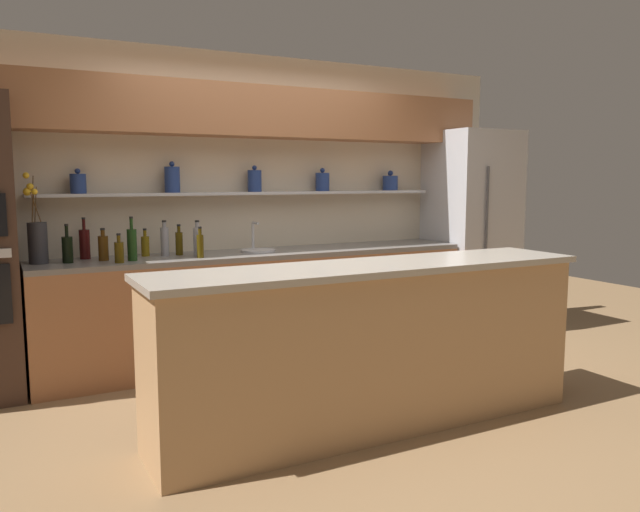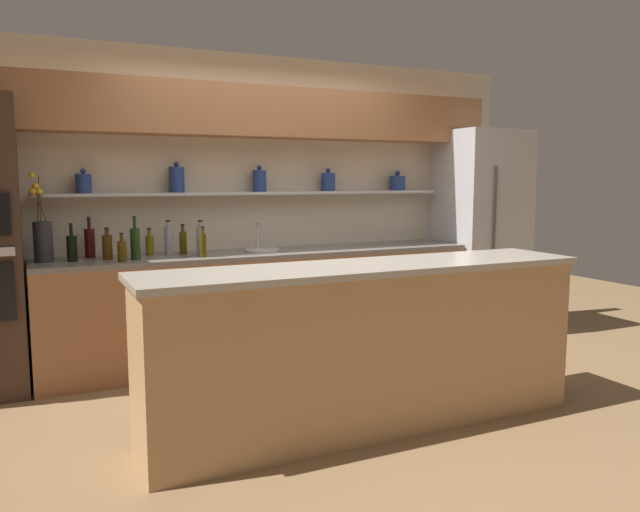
{
  "view_description": "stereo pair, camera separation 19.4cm",
  "coord_description": "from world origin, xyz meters",
  "px_view_note": "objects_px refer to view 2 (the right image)",
  "views": [
    {
      "loc": [
        -2.03,
        -3.62,
        1.53
      ],
      "look_at": [
        0.08,
        0.39,
        0.97
      ],
      "focal_mm": 35.0,
      "sensor_mm": 36.0,
      "label": 1
    },
    {
      "loc": [
        -1.85,
        -3.7,
        1.53
      ],
      "look_at": [
        0.08,
        0.39,
        0.97
      ],
      "focal_mm": 35.0,
      "sensor_mm": 36.0,
      "label": 2
    }
  ],
  "objects_px": {
    "sink_fixture": "(261,249)",
    "bottle_spirit_0": "(201,241)",
    "bottle_spirit_1": "(169,240)",
    "bottle_oil_9": "(183,242)",
    "bottle_wine_10": "(72,248)",
    "bottle_wine_2": "(135,243)",
    "bottle_oil_7": "(122,251)",
    "bottle_oil_3": "(150,245)",
    "refrigerator": "(480,233)",
    "bottle_oil_4": "(203,244)",
    "bottle_oil_6": "(201,244)",
    "flower_vase": "(42,237)",
    "bottle_wine_5": "(90,243)",
    "bottle_spirit_8": "(107,246)"
  },
  "relations": [
    {
      "from": "flower_vase",
      "to": "bottle_wine_10",
      "type": "relative_size",
      "value": 2.3
    },
    {
      "from": "sink_fixture",
      "to": "bottle_spirit_1",
      "type": "bearing_deg",
      "value": 173.85
    },
    {
      "from": "flower_vase",
      "to": "bottle_wine_10",
      "type": "distance_m",
      "value": 0.22
    },
    {
      "from": "sink_fixture",
      "to": "bottle_spirit_0",
      "type": "height_order",
      "value": "bottle_spirit_0"
    },
    {
      "from": "sink_fixture",
      "to": "bottle_oil_6",
      "type": "bearing_deg",
      "value": 179.22
    },
    {
      "from": "refrigerator",
      "to": "bottle_oil_6",
      "type": "bearing_deg",
      "value": 178.86
    },
    {
      "from": "bottle_spirit_1",
      "to": "bottle_oil_6",
      "type": "relative_size",
      "value": 1.29
    },
    {
      "from": "refrigerator",
      "to": "sink_fixture",
      "type": "height_order",
      "value": "refrigerator"
    },
    {
      "from": "bottle_spirit_1",
      "to": "bottle_oil_6",
      "type": "bearing_deg",
      "value": -16.98
    },
    {
      "from": "bottle_wine_10",
      "to": "bottle_oil_3",
      "type": "bearing_deg",
      "value": 12.95
    },
    {
      "from": "bottle_oil_7",
      "to": "bottle_wine_10",
      "type": "relative_size",
      "value": 0.76
    },
    {
      "from": "refrigerator",
      "to": "bottle_spirit_1",
      "type": "bearing_deg",
      "value": 177.54
    },
    {
      "from": "bottle_oil_7",
      "to": "bottle_oil_4",
      "type": "bearing_deg",
      "value": 1.32
    },
    {
      "from": "bottle_oil_4",
      "to": "bottle_spirit_8",
      "type": "relative_size",
      "value": 0.99
    },
    {
      "from": "sink_fixture",
      "to": "bottle_wine_2",
      "type": "xyz_separation_m",
      "value": [
        -1.05,
        -0.1,
        0.1
      ]
    },
    {
      "from": "sink_fixture",
      "to": "bottle_oil_3",
      "type": "relative_size",
      "value": 1.3
    },
    {
      "from": "bottle_spirit_0",
      "to": "bottle_oil_4",
      "type": "xyz_separation_m",
      "value": [
        -0.01,
        -0.09,
        -0.02
      ]
    },
    {
      "from": "bottle_wine_5",
      "to": "bottle_spirit_8",
      "type": "distance_m",
      "value": 0.2
    },
    {
      "from": "bottle_oil_3",
      "to": "refrigerator",
      "type": "bearing_deg",
      "value": -3.22
    },
    {
      "from": "sink_fixture",
      "to": "bottle_spirit_0",
      "type": "relative_size",
      "value": 1.01
    },
    {
      "from": "bottle_oil_7",
      "to": "bottle_oil_6",
      "type": "bearing_deg",
      "value": 16.39
    },
    {
      "from": "bottle_spirit_1",
      "to": "bottle_oil_4",
      "type": "distance_m",
      "value": 0.33
    },
    {
      "from": "sink_fixture",
      "to": "bottle_spirit_8",
      "type": "distance_m",
      "value": 1.24
    },
    {
      "from": "sink_fixture",
      "to": "bottle_wine_5",
      "type": "relative_size",
      "value": 0.9
    },
    {
      "from": "bottle_oil_3",
      "to": "bottle_oil_9",
      "type": "bearing_deg",
      "value": -9.94
    },
    {
      "from": "bottle_wine_5",
      "to": "bottle_oil_9",
      "type": "xyz_separation_m",
      "value": [
        0.71,
        -0.09,
        -0.02
      ]
    },
    {
      "from": "bottle_spirit_1",
      "to": "bottle_oil_4",
      "type": "relative_size",
      "value": 1.17
    },
    {
      "from": "bottle_spirit_8",
      "to": "bottle_oil_3",
      "type": "bearing_deg",
      "value": 20.22
    },
    {
      "from": "bottle_wine_2",
      "to": "bottle_oil_6",
      "type": "height_order",
      "value": "bottle_wine_2"
    },
    {
      "from": "bottle_wine_10",
      "to": "bottle_oil_4",
      "type": "bearing_deg",
      "value": -9.78
    },
    {
      "from": "bottle_wine_5",
      "to": "bottle_oil_6",
      "type": "distance_m",
      "value": 0.85
    },
    {
      "from": "bottle_spirit_0",
      "to": "bottle_wine_5",
      "type": "bearing_deg",
      "value": 162.71
    },
    {
      "from": "refrigerator",
      "to": "bottle_oil_4",
      "type": "height_order",
      "value": "refrigerator"
    },
    {
      "from": "bottle_spirit_1",
      "to": "bottle_spirit_8",
      "type": "xyz_separation_m",
      "value": [
        -0.48,
        -0.08,
        -0.02
      ]
    },
    {
      "from": "sink_fixture",
      "to": "bottle_oil_7",
      "type": "xyz_separation_m",
      "value": [
        -1.16,
        -0.18,
        0.06
      ]
    },
    {
      "from": "bottle_oil_7",
      "to": "bottle_oil_3",
      "type": "bearing_deg",
      "value": 50.73
    },
    {
      "from": "bottle_spirit_0",
      "to": "bottle_oil_9",
      "type": "height_order",
      "value": "bottle_spirit_0"
    },
    {
      "from": "bottle_oil_3",
      "to": "bottle_spirit_8",
      "type": "distance_m",
      "value": 0.36
    },
    {
      "from": "bottle_wine_5",
      "to": "bottle_spirit_0",
      "type": "bearing_deg",
      "value": -17.29
    },
    {
      "from": "bottle_oil_3",
      "to": "bottle_oil_6",
      "type": "distance_m",
      "value": 0.41
    },
    {
      "from": "bottle_spirit_1",
      "to": "bottle_wine_10",
      "type": "distance_m",
      "value": 0.74
    },
    {
      "from": "flower_vase",
      "to": "bottle_spirit_8",
      "type": "height_order",
      "value": "flower_vase"
    },
    {
      "from": "bottle_oil_6",
      "to": "bottle_wine_10",
      "type": "xyz_separation_m",
      "value": [
        -0.98,
        -0.01,
        0.02
      ]
    },
    {
      "from": "bottle_oil_4",
      "to": "bottle_wine_10",
      "type": "distance_m",
      "value": 0.96
    },
    {
      "from": "bottle_oil_6",
      "to": "bottle_oil_7",
      "type": "xyz_separation_m",
      "value": [
        -0.64,
        -0.19,
        -0.0
      ]
    },
    {
      "from": "bottle_spirit_0",
      "to": "refrigerator",
      "type": "bearing_deg",
      "value": 0.54
    },
    {
      "from": "bottle_spirit_1",
      "to": "bottle_oil_9",
      "type": "xyz_separation_m",
      "value": [
        0.12,
        0.0,
        -0.02
      ]
    },
    {
      "from": "bottle_wine_10",
      "to": "bottle_wine_5",
      "type": "bearing_deg",
      "value": 51.99
    },
    {
      "from": "bottle_oil_3",
      "to": "bottle_oil_6",
      "type": "relative_size",
      "value": 1.0
    },
    {
      "from": "flower_vase",
      "to": "bottle_oil_7",
      "type": "distance_m",
      "value": 0.59
    }
  ]
}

